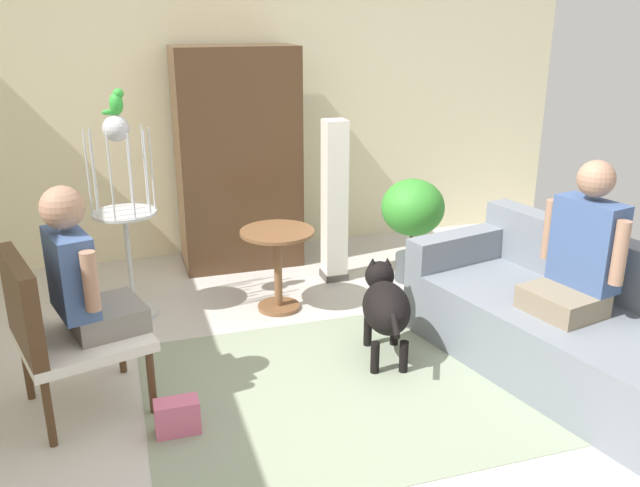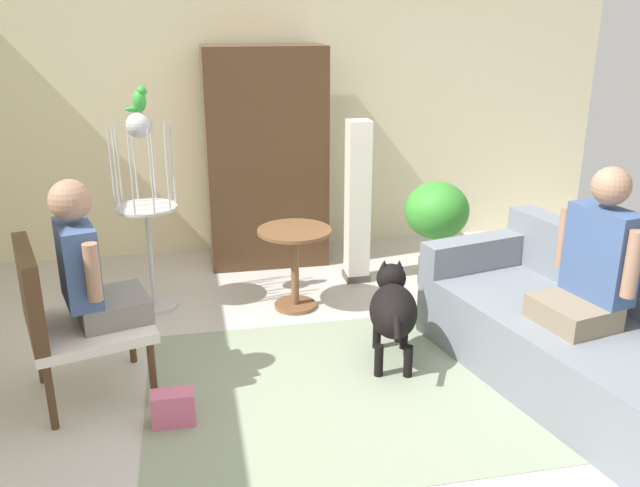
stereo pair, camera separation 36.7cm
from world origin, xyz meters
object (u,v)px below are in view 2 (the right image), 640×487
Objects in this scene: round_end_table at (295,256)px; bird_cage_stand at (146,205)px; parrot at (139,100)px; potted_plant at (436,217)px; person_on_couch at (594,262)px; dog at (393,307)px; column_lamp at (358,204)px; armchair at (63,313)px; couch at (582,340)px; armoire_cabinet at (266,157)px; handbag at (173,408)px; person_on_armchair at (88,266)px.

bird_cage_stand reaches higher than round_end_table.
parrot is at bearing 0.00° from bird_cage_stand.
potted_plant reaches higher than round_end_table.
round_end_table is at bearing -12.11° from parrot.
potted_plant is (-0.28, 1.69, -0.23)m from person_on_couch.
dog is 0.62× the size of column_lamp.
armchair is 1.05× the size of person_on_couch.
couch is at bearing -33.11° from parrot.
potted_plant is 0.64m from column_lamp.
armoire_cabinet reaches higher than couch.
potted_plant reaches higher than handbag.
bird_cage_stand reaches higher than potted_plant.
armoire_cabinet is (-0.55, 2.00, 0.58)m from dog.
person_on_armchair is 2.39m from armoire_cabinet.
round_end_table is at bearing 117.82° from dog.
potted_plant reaches higher than dog.
dog is (0.48, -0.91, -0.05)m from round_end_table.
couch is at bearing -64.41° from column_lamp.
column_lamp reaches higher than person_on_armchair.
bird_cage_stand is (0.43, 1.21, 0.26)m from armchair.
armoire_cabinet is at bearing 58.41° from person_on_armchair.
potted_plant is at bearing 99.54° from person_on_couch.
parrot is (-1.03, 0.22, 1.15)m from round_end_table.
bird_cage_stand is (-2.55, 1.65, 0.52)m from couch.
dog is (1.96, 0.08, -0.18)m from armchair.
armoire_cabinet is at bearing 121.19° from person_on_couch.
person_on_armchair is 0.97× the size of potted_plant.
armchair reaches higher than handbag.
column_lamp is (0.60, 0.45, 0.25)m from round_end_table.
round_end_table is 1.03m from dog.
armoire_cabinet is at bearing 93.66° from round_end_table.
person_on_armchair is at bearing 134.28° from handbag.
armoire_cabinet reaches higher than person_on_couch.
bird_cage_stand is at bearing 95.38° from handbag.
column_lamp is at bearing 36.13° from person_on_armchair.
person_on_couch is at bearing -33.90° from parrot.
couch is at bearing -9.73° from person_on_armchair.
bird_cage_stand is 6.29× the size of handbag.
armoire_cabinet reaches higher than bird_cage_stand.
armoire_cabinet reaches higher than dog.
armchair is 1.31m from bird_cage_stand.
potted_plant reaches higher than couch.
couch is 1.71m from potted_plant.
couch is 2.58× the size of potted_plant.
handbag is at bearing -45.72° from person_on_armchair.
armoire_cabinet reaches higher than round_end_table.
couch is at bearing -32.91° from bird_cage_stand.
handbag is at bearing -85.30° from parrot.
armoire_cabinet is (1.41, 2.08, 0.39)m from armchair.
round_end_table reaches higher than dog.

